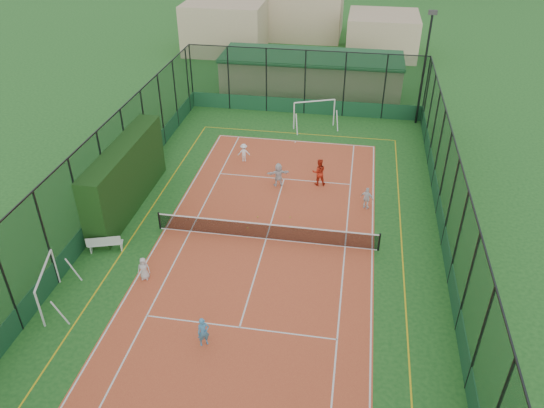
{
  "coord_description": "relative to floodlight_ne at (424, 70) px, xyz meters",
  "views": [
    {
      "loc": [
        4.03,
        -22.01,
        16.44
      ],
      "look_at": [
        0.05,
        1.56,
        1.2
      ],
      "focal_mm": 35.0,
      "sensor_mm": 36.0,
      "label": 1
    }
  ],
  "objects": [
    {
      "name": "child_far_right",
      "position": [
        -3.51,
        -12.75,
        -3.45
      ],
      "size": [
        0.85,
        0.61,
        1.34
      ],
      "primitive_type": "imported",
      "rotation": [
        0.0,
        0.0,
        2.74
      ],
      "color": "white",
      "rests_on": "court_slab"
    },
    {
      "name": "clubhouse",
      "position": [
        -8.6,
        5.4,
        -2.55
      ],
      "size": [
        15.2,
        7.2,
        3.15
      ],
      "primitive_type": null,
      "color": "tan",
      "rests_on": "ground"
    },
    {
      "name": "futsal_goal_far",
      "position": [
        -7.58,
        -2.08,
        -3.1
      ],
      "size": [
        3.29,
        2.04,
        2.05
      ],
      "primitive_type": null,
      "rotation": [
        0.0,
        0.0,
        0.38
      ],
      "color": "white",
      "rests_on": "ground"
    },
    {
      "name": "futsal_goal_near",
      "position": [
        -17.16,
        -22.92,
        -3.18
      ],
      "size": [
        3.06,
        1.64,
        1.9
      ],
      "primitive_type": null,
      "rotation": [
        0.0,
        0.0,
        1.85
      ],
      "color": "white",
      "rests_on": "ground"
    },
    {
      "name": "child_far_back",
      "position": [
        -8.83,
        -11.03,
        -3.37
      ],
      "size": [
        1.46,
        0.88,
        1.5
      ],
      "primitive_type": "imported",
      "rotation": [
        0.0,
        0.0,
        3.48
      ],
      "color": "silver",
      "rests_on": "court_slab"
    },
    {
      "name": "child_near_mid",
      "position": [
        -9.81,
        -24.13,
        -3.44
      ],
      "size": [
        0.59,
        0.53,
        1.35
      ],
      "primitive_type": "imported",
      "rotation": [
        0.0,
        0.0,
        0.54
      ],
      "color": "#438DBE",
      "rests_on": "court_slab"
    },
    {
      "name": "tennis_net",
      "position": [
        -8.6,
        -16.6,
        -3.59
      ],
      "size": [
        11.67,
        0.12,
        1.06
      ],
      "primitive_type": null,
      "color": "black",
      "rests_on": "ground"
    },
    {
      "name": "ground",
      "position": [
        -8.6,
        -16.6,
        -4.12
      ],
      "size": [
        300.0,
        300.0,
        0.0
      ],
      "primitive_type": "plane",
      "color": "#1C541E",
      "rests_on": "ground"
    },
    {
      "name": "court_slab",
      "position": [
        -8.6,
        -16.6,
        -4.12
      ],
      "size": [
        11.17,
        23.97,
        0.01
      ],
      "primitive_type": "cube",
      "color": "#B53D28",
      "rests_on": "ground"
    },
    {
      "name": "child_far_left",
      "position": [
        -11.57,
        -8.26,
        -3.5
      ],
      "size": [
        0.87,
        0.6,
        1.23
      ],
      "primitive_type": "imported",
      "rotation": [
        0.0,
        0.0,
        3.32
      ],
      "color": "white",
      "rests_on": "court_slab"
    },
    {
      "name": "white_bench",
      "position": [
        -16.4,
        -18.9,
        -3.65
      ],
      "size": [
        1.76,
        0.98,
        0.96
      ],
      "primitive_type": null,
      "rotation": [
        0.0,
        0.0,
        0.32
      ],
      "color": "white",
      "rests_on": "ground"
    },
    {
      "name": "tennis_balls",
      "position": [
        -8.89,
        -15.07,
        -4.08
      ],
      "size": [
        2.19,
        1.46,
        0.07
      ],
      "color": "#CCE033",
      "rests_on": "court_slab"
    },
    {
      "name": "floodlight_ne",
      "position": [
        0.0,
        0.0,
        0.0
      ],
      "size": [
        0.6,
        0.26,
        8.25
      ],
      "primitive_type": null,
      "color": "black",
      "rests_on": "ground"
    },
    {
      "name": "child_near_left",
      "position": [
        -13.68,
        -20.64,
        -3.53
      ],
      "size": [
        0.64,
        0.48,
        1.18
      ],
      "primitive_type": "imported",
      "rotation": [
        0.0,
        0.0,
        0.19
      ],
      "color": "silver",
      "rests_on": "court_slab"
    },
    {
      "name": "coach",
      "position": [
        -6.44,
        -10.49,
        -3.26
      ],
      "size": [
        0.95,
        0.81,
        1.7
      ],
      "primitive_type": "imported",
      "rotation": [
        0.0,
        0.0,
        3.36
      ],
      "color": "#B72613",
      "rests_on": "court_slab"
    },
    {
      "name": "hedge_left",
      "position": [
        -16.9,
        -14.6,
        -2.25
      ],
      "size": [
        1.29,
        8.57,
        3.75
      ],
      "primitive_type": "cube",
      "color": "black",
      "rests_on": "ground"
    },
    {
      "name": "perimeter_fence",
      "position": [
        -8.6,
        -16.6,
        -1.62
      ],
      "size": [
        18.12,
        34.12,
        5.0
      ],
      "primitive_type": null,
      "color": "#103218",
      "rests_on": "ground"
    }
  ]
}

